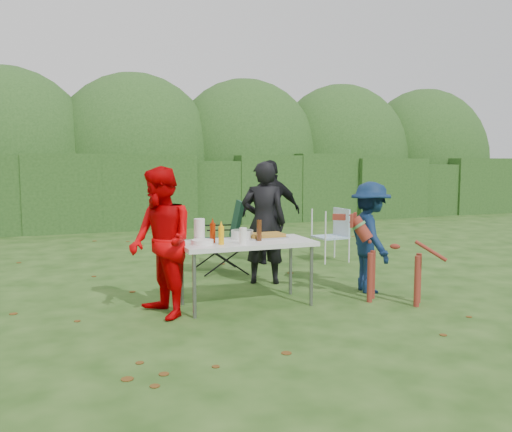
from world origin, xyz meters
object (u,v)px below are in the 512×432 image
object	(u,v)px
person_cook	(264,223)
child	(370,237)
paper_towel_roll	(199,230)
lawn_chair	(330,235)
mustard_bottle	(221,235)
ketchup_bottle	(213,233)
person_red_jacket	(161,242)
person_black_puffy	(271,212)
camping_chair	(220,236)
beer_bottle	(259,230)
dog	(395,260)
folding_table	(246,246)

from	to	relation	value
person_cook	child	distance (m)	1.41
paper_towel_roll	child	bearing A→B (deg)	-2.15
lawn_chair	mustard_bottle	distance (m)	3.39
mustard_bottle	ketchup_bottle	xyz separation A→B (m)	(-0.06, 0.14, 0.01)
person_red_jacket	person_black_puffy	size ratio (longest dim) A/B	0.96
child	person_cook	bearing A→B (deg)	60.02
person_red_jacket	ketchup_bottle	size ratio (longest dim) A/B	7.22
ketchup_bottle	camping_chair	bearing A→B (deg)	70.24
camping_chair	mustard_bottle	size ratio (longest dim) A/B	5.32
mustard_bottle	ketchup_bottle	distance (m)	0.15
person_cook	ketchup_bottle	size ratio (longest dim) A/B	7.42
person_cook	child	world-z (taller)	person_cook
mustard_bottle	beer_bottle	size ratio (longest dim) A/B	0.83
person_black_puffy	ketchup_bottle	distance (m)	2.77
person_cook	mustard_bottle	size ratio (longest dim) A/B	8.16
person_red_jacket	ketchup_bottle	xyz separation A→B (m)	(0.59, 0.10, 0.06)
dog	mustard_bottle	world-z (taller)	dog
lawn_chair	beer_bottle	world-z (taller)	beer_bottle
person_red_jacket	ketchup_bottle	world-z (taller)	person_red_jacket
child	ketchup_bottle	size ratio (longest dim) A/B	6.28
folding_table	mustard_bottle	bearing A→B (deg)	-157.48
person_red_jacket	mustard_bottle	xyz separation A→B (m)	(0.65, -0.04, 0.05)
person_cook	ketchup_bottle	world-z (taller)	person_cook
lawn_chair	camping_chair	bearing A→B (deg)	2.10
dog	lawn_chair	distance (m)	2.62
folding_table	dog	xyz separation A→B (m)	(1.64, -0.50, -0.19)
person_red_jacket	mustard_bottle	size ratio (longest dim) A/B	7.94
person_red_jacket	mustard_bottle	distance (m)	0.65
person_cook	person_red_jacket	world-z (taller)	person_cook
ketchup_bottle	paper_towel_roll	size ratio (longest dim) A/B	0.85
folding_table	camping_chair	bearing A→B (deg)	81.77
person_cook	dog	xyz separation A→B (m)	(1.04, -1.47, -0.32)
dog	lawn_chair	size ratio (longest dim) A/B	1.22
mustard_bottle	person_black_puffy	bearing A→B (deg)	56.34
dog	paper_towel_roll	distance (m)	2.27
dog	ketchup_bottle	bearing A→B (deg)	28.93
mustard_bottle	paper_towel_roll	distance (m)	0.32
person_black_puffy	ketchup_bottle	world-z (taller)	person_black_puffy
camping_chair	lawn_chair	bearing A→B (deg)	-162.04
dog	ketchup_bottle	world-z (taller)	dog
camping_chair	person_black_puffy	bearing A→B (deg)	-146.40
child	ketchup_bottle	distance (m)	2.07
person_black_puffy	lawn_chair	distance (m)	1.06
person_red_jacket	mustard_bottle	world-z (taller)	person_red_jacket
paper_towel_roll	lawn_chair	bearing A→B (deg)	35.24
person_red_jacket	paper_towel_roll	distance (m)	0.54
lawn_chair	person_cook	bearing A→B (deg)	29.78
person_cook	person_black_puffy	xyz separation A→B (m)	(0.64, 1.26, 0.01)
ketchup_bottle	person_black_puffy	bearing A→B (deg)	53.81
dog	person_red_jacket	bearing A→B (deg)	33.97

